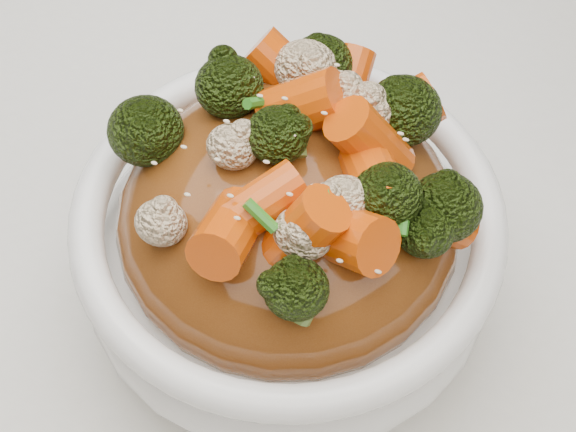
% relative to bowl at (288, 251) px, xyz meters
% --- Properties ---
extents(tablecloth, '(1.20, 0.80, 0.04)m').
position_rel_bowl_xyz_m(tablecloth, '(0.02, -0.05, -0.06)').
color(tablecloth, silver).
rests_on(tablecloth, dining_table).
extents(bowl, '(0.26, 0.26, 0.08)m').
position_rel_bowl_xyz_m(bowl, '(0.00, 0.00, 0.00)').
color(bowl, white).
rests_on(bowl, tablecloth).
extents(sauce_base, '(0.21, 0.21, 0.09)m').
position_rel_bowl_xyz_m(sauce_base, '(0.00, 0.00, 0.03)').
color(sauce_base, '#623210').
rests_on(sauce_base, bowl).
extents(carrots, '(0.21, 0.21, 0.05)m').
position_rel_bowl_xyz_m(carrots, '(0.00, 0.00, 0.09)').
color(carrots, '#CF4806').
rests_on(carrots, sauce_base).
extents(broccoli, '(0.21, 0.21, 0.04)m').
position_rel_bowl_xyz_m(broccoli, '(0.00, 0.00, 0.08)').
color(broccoli, black).
rests_on(broccoli, sauce_base).
extents(cauliflower, '(0.21, 0.21, 0.03)m').
position_rel_bowl_xyz_m(cauliflower, '(0.00, 0.00, 0.08)').
color(cauliflower, beige).
rests_on(cauliflower, sauce_base).
extents(scallions, '(0.16, 0.16, 0.02)m').
position_rel_bowl_xyz_m(scallions, '(0.00, 0.00, 0.09)').
color(scallions, '#28731A').
rests_on(scallions, sauce_base).
extents(sesame_seeds, '(0.19, 0.19, 0.01)m').
position_rel_bowl_xyz_m(sesame_seeds, '(0.00, 0.00, 0.09)').
color(sesame_seeds, beige).
rests_on(sesame_seeds, sauce_base).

